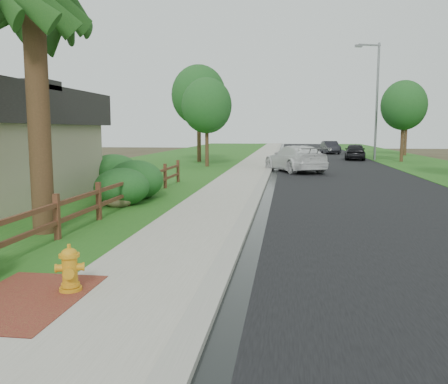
# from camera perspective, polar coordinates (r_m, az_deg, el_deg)

# --- Properties ---
(ground) EXTENTS (120.00, 120.00, 0.00)m
(ground) POSITION_cam_1_polar(r_m,az_deg,el_deg) (7.69, -4.29, -11.66)
(ground) COLOR #39331F
(road) EXTENTS (8.00, 90.00, 0.02)m
(road) POSITION_cam_1_polar(r_m,az_deg,el_deg) (42.29, 11.77, 3.92)
(road) COLOR black
(road) RESTS_ON ground
(curb) EXTENTS (0.40, 90.00, 0.12)m
(curb) POSITION_cam_1_polar(r_m,az_deg,el_deg) (42.19, 6.06, 4.10)
(curb) COLOR gray
(curb) RESTS_ON ground
(wet_gutter) EXTENTS (0.50, 90.00, 0.00)m
(wet_gutter) POSITION_cam_1_polar(r_m,az_deg,el_deg) (42.18, 6.53, 4.04)
(wet_gutter) COLOR black
(wet_gutter) RESTS_ON road
(sidewalk) EXTENTS (2.20, 90.00, 0.10)m
(sidewalk) POSITION_cam_1_polar(r_m,az_deg,el_deg) (42.24, 4.29, 4.11)
(sidewalk) COLOR #9D9B89
(sidewalk) RESTS_ON ground
(grass_strip) EXTENTS (1.60, 90.00, 0.06)m
(grass_strip) POSITION_cam_1_polar(r_m,az_deg,el_deg) (42.40, 1.72, 4.11)
(grass_strip) COLOR #1B5016
(grass_strip) RESTS_ON ground
(lawn_near) EXTENTS (9.00, 90.00, 0.04)m
(lawn_near) POSITION_cam_1_polar(r_m,az_deg,el_deg) (43.24, -5.17, 4.14)
(lawn_near) COLOR #1B5016
(lawn_near) RESTS_ON ground
(verge_far) EXTENTS (6.00, 90.00, 0.04)m
(verge_far) POSITION_cam_1_polar(r_m,az_deg,el_deg) (43.34, 20.92, 3.68)
(verge_far) COLOR #1B5016
(verge_far) RESTS_ON ground
(brick_patch) EXTENTS (1.60, 2.40, 0.11)m
(brick_patch) POSITION_cam_1_polar(r_m,az_deg,el_deg) (7.56, -22.91, -12.15)
(brick_patch) COLOR maroon
(brick_patch) RESTS_ON ground
(ranch_fence) EXTENTS (0.12, 16.92, 1.10)m
(ranch_fence) POSITION_cam_1_polar(r_m,az_deg,el_deg) (14.56, -13.05, -0.21)
(ranch_fence) COLOR #452417
(ranch_fence) RESTS_ON ground
(fire_hydrant) EXTENTS (0.48, 0.39, 0.72)m
(fire_hydrant) POSITION_cam_1_polar(r_m,az_deg,el_deg) (7.58, -18.06, -8.87)
(fire_hydrant) COLOR orange
(fire_hydrant) RESTS_ON sidewalk
(white_suv) EXTENTS (4.22, 5.86, 1.58)m
(white_suv) POSITION_cam_1_polar(r_m,az_deg,el_deg) (28.99, 8.54, 4.02)
(white_suv) COLOR silver
(white_suv) RESTS_ON road
(dark_car_mid) EXTENTS (2.05, 4.23, 1.39)m
(dark_car_mid) POSITION_cam_1_polar(r_m,az_deg,el_deg) (41.57, 15.48, 4.73)
(dark_car_mid) COLOR black
(dark_car_mid) RESTS_ON road
(dark_car_far) EXTENTS (1.96, 4.20, 1.33)m
(dark_car_far) POSITION_cam_1_polar(r_m,az_deg,el_deg) (51.66, 12.66, 5.27)
(dark_car_far) COLOR black
(dark_car_far) RESTS_ON road
(streetlight) EXTENTS (2.11, 0.90, 9.46)m
(streetlight) POSITION_cam_1_polar(r_m,az_deg,el_deg) (41.11, 17.72, 11.09)
(streetlight) COLOR gray
(streetlight) RESTS_ON ground
(boulder) EXTENTS (1.08, 0.83, 0.70)m
(boulder) POSITION_cam_1_polar(r_m,az_deg,el_deg) (15.72, -12.65, -0.64)
(boulder) COLOR brown
(boulder) RESTS_ON ground
(shrub_b) EXTENTS (2.33, 2.33, 1.28)m
(shrub_b) POSITION_cam_1_polar(r_m,az_deg,el_deg) (16.05, -12.20, 0.58)
(shrub_b) COLOR #174019
(shrub_b) RESTS_ON ground
(shrub_c) EXTENTS (2.06, 2.06, 1.44)m
(shrub_c) POSITION_cam_1_polar(r_m,az_deg,el_deg) (17.42, -10.58, 1.43)
(shrub_c) COLOR #174019
(shrub_c) RESTS_ON ground
(shrub_d) EXTENTS (2.45, 2.45, 1.50)m
(shrub_d) POSITION_cam_1_polar(r_m,az_deg,el_deg) (20.71, -13.16, 2.39)
(shrub_d) COLOR #174019
(shrub_d) RESTS_ON ground
(tree_near_left) EXTENTS (3.39, 3.39, 6.01)m
(tree_near_left) POSITION_cam_1_polar(r_m,az_deg,el_deg) (32.41, -2.09, 10.34)
(tree_near_left) COLOR #382817
(tree_near_left) RESTS_ON ground
(tree_mid_left) EXTENTS (4.19, 4.19, 7.50)m
(tree_mid_left) POSITION_cam_1_polar(r_m,az_deg,el_deg) (37.31, -3.06, 11.56)
(tree_mid_left) COLOR #382817
(tree_mid_left) RESTS_ON ground
(tree_mid_right) EXTENTS (3.50, 3.50, 6.35)m
(tree_mid_right) POSITION_cam_1_polar(r_m,az_deg,el_deg) (39.89, 20.82, 9.71)
(tree_mid_right) COLOR #382817
(tree_mid_right) RESTS_ON ground
(tree_far_right) EXTENTS (3.52, 3.52, 6.49)m
(tree_far_right) POSITION_cam_1_polar(r_m,az_deg,el_deg) (49.90, 21.16, 9.31)
(tree_far_right) COLOR #382817
(tree_far_right) RESTS_ON ground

